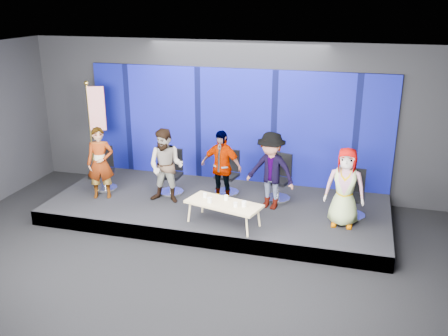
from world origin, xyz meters
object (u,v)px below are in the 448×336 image
at_px(panelist_b, 166,166).
at_px(chair_c, 228,179).
at_px(chair_d, 279,185).
at_px(panelist_e, 345,187).
at_px(mug_d, 235,205).
at_px(chair_b, 172,179).
at_px(chair_a, 105,175).
at_px(mug_a, 205,195).
at_px(panelist_c, 221,167).
at_px(mug_e, 244,204).
at_px(flag_stand, 95,128).
at_px(mug_b, 210,200).
at_px(panelist_a, 100,163).
at_px(panelist_d, 271,171).
at_px(coffee_table, 224,204).
at_px(mug_c, 226,198).
at_px(chair_e, 353,201).

distance_m(panelist_b, chair_c, 1.45).
distance_m(panelist_b, chair_d, 2.41).
xyz_separation_m(chair_c, panelist_e, (2.51, -0.97, 0.45)).
bearing_deg(panelist_e, mug_d, -157.88).
bearing_deg(chair_b, chair_a, -173.71).
bearing_deg(chair_a, mug_a, -40.02).
height_order(panelist_c, mug_d, panelist_c).
height_order(chair_b, mug_e, chair_b).
bearing_deg(panelist_b, chair_b, 99.66).
distance_m(panelist_c, flag_stand, 3.28).
height_order(panelist_e, mug_d, panelist_e).
xyz_separation_m(panelist_e, mug_b, (-2.43, -0.65, -0.27)).
xyz_separation_m(panelist_a, chair_c, (2.53, 0.96, -0.46)).
distance_m(chair_b, panelist_c, 1.28).
xyz_separation_m(panelist_c, mug_b, (0.10, -1.12, -0.28)).
distance_m(chair_b, panelist_e, 3.78).
height_order(chair_c, panelist_e, panelist_e).
xyz_separation_m(panelist_d, mug_e, (-0.28, -1.09, -0.30)).
relative_size(chair_b, mug_a, 10.47).
height_order(panelist_c, coffee_table, panelist_c).
bearing_deg(chair_c, panelist_d, -16.18).
distance_m(panelist_e, mug_b, 2.53).
distance_m(chair_b, chair_d, 2.34).
xyz_separation_m(chair_b, mug_d, (1.79, -1.36, 0.16)).
relative_size(panelist_a, chair_c, 1.61).
xyz_separation_m(chair_d, mug_e, (-0.38, -1.58, 0.17)).
bearing_deg(panelist_b, chair_a, 168.65).
distance_m(panelist_e, mug_c, 2.23).
distance_m(mug_d, mug_e, 0.16).
bearing_deg(panelist_d, panelist_b, -157.65).
xyz_separation_m(chair_d, chair_e, (1.55, -0.46, -0.01)).
relative_size(panelist_d, mug_b, 15.15).
height_order(panelist_a, chair_c, panelist_a).
height_order(panelist_c, mug_e, panelist_c).
xyz_separation_m(mug_d, mug_e, (0.15, 0.05, 0.01)).
bearing_deg(chair_a, panelist_d, -21.74).
height_order(panelist_c, mug_b, panelist_c).
relative_size(chair_d, mug_b, 9.35).
bearing_deg(panelist_c, panelist_b, -153.15).
bearing_deg(panelist_a, panelist_e, -21.30).
bearing_deg(panelist_e, flag_stand, 171.32).
height_order(panelist_a, chair_d, panelist_a).
distance_m(coffee_table, mug_c, 0.16).
bearing_deg(mug_c, chair_e, 21.29).
bearing_deg(chair_e, flag_stand, 176.07).
height_order(panelist_d, mug_e, panelist_d).
distance_m(mug_e, flag_stand, 4.37).
bearing_deg(chair_a, panelist_b, -32.26).
relative_size(chair_a, mug_b, 9.05).
height_order(chair_a, panelist_d, panelist_d).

